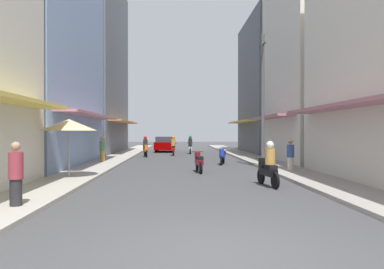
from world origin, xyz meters
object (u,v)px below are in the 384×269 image
Objects in this scene: motorbike_black at (268,166)px; pedestrian_far at (102,148)px; pedestrian_foreground at (16,176)px; vendor_umbrella at (69,125)px; motorbike_red at (173,147)px; parked_car at (165,144)px; pedestrian_midway at (291,153)px; motorbike_white at (190,146)px; utility_pole at (263,99)px; motorbike_maroon at (199,162)px; motorbike_blue at (222,156)px; motorbike_orange at (146,148)px.

pedestrian_far is at bearing 128.64° from motorbike_black.
vendor_umbrella is (-0.35, 5.47, 1.34)m from pedestrian_foreground.
motorbike_red is 0.76× the size of vendor_umbrella.
pedestrian_midway reaches higher than parked_car.
motorbike_white is 1.07× the size of pedestrian_far.
vendor_umbrella is 0.34× the size of utility_pole.
motorbike_red is 12.30m from motorbike_maroon.
pedestrian_foreground reaches higher than motorbike_blue.
pedestrian_foreground is (-2.74, -25.54, 0.09)m from parked_car.
pedestrian_far reaches higher than motorbike_orange.
utility_pole is at bearing 108.27° from pedestrian_midway.
parked_car is 0.58× the size of utility_pole.
motorbike_red reaches higher than motorbike_maroon.
pedestrian_foreground is at bearing -153.33° from motorbike_black.
utility_pole is at bearing 77.92° from motorbike_black.
motorbike_blue is 4.35m from motorbike_maroon.
parked_car is 20.36m from vendor_umbrella.
utility_pole is (9.01, -2.98, 2.67)m from pedestrian_far.
pedestrian_foreground is (-3.61, -20.23, 0.12)m from motorbike_red.
pedestrian_midway is at bearing -70.14° from parked_car.
utility_pole reaches higher than motorbike_red.
motorbike_red is (-1.45, -2.23, 0.00)m from motorbike_white.
vendor_umbrella is (-9.52, -2.29, 1.25)m from pedestrian_midway.
motorbike_maroon is at bearing 115.33° from motorbike_black.
motorbike_black is (0.48, -8.50, 0.20)m from motorbike_blue.
pedestrian_midway is at bearing 62.98° from motorbike_black.
motorbike_black reaches higher than motorbike_maroon.
pedestrian_far is 7.68m from vendor_umbrella.
motorbike_white is 17.89m from vendor_umbrella.
pedestrian_midway is at bearing 13.51° from vendor_umbrella.
motorbike_maroon is at bearing -90.67° from motorbike_white.
utility_pole reaches higher than vendor_umbrella.
pedestrian_midway reaches higher than motorbike_orange.
motorbike_orange is at bearing -100.08° from parked_car.
parked_car is 18.91m from pedestrian_midway.
motorbike_blue is 4.14m from utility_pole.
motorbike_red is at bearing 59.63° from pedestrian_far.
pedestrian_foreground is 5.64m from vendor_umbrella.
motorbike_blue is 1.10× the size of pedestrian_midway.
motorbike_blue is 0.43× the size of parked_car.
pedestrian_midway is at bearing -3.20° from motorbike_maroon.
pedestrian_far is at bearing -110.77° from motorbike_orange.
parked_car is at bearing 75.02° from pedestrian_far.
motorbike_maroon is 1.07× the size of pedestrian_far.
motorbike_maroon is 4.95m from motorbike_black.
parked_car is (-2.15, 17.55, 0.24)m from motorbike_maroon.
pedestrian_midway is (4.11, -14.70, 0.21)m from motorbike_white.
motorbike_white reaches higher than motorbike_maroon.
motorbike_red and motorbike_orange have the same top height.
motorbike_white is 2.66m from motorbike_red.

